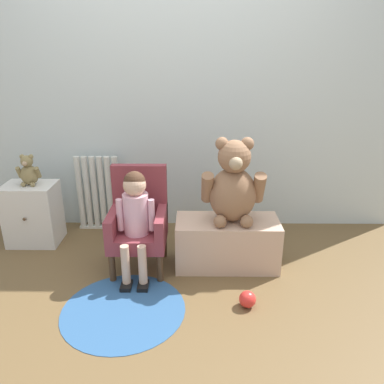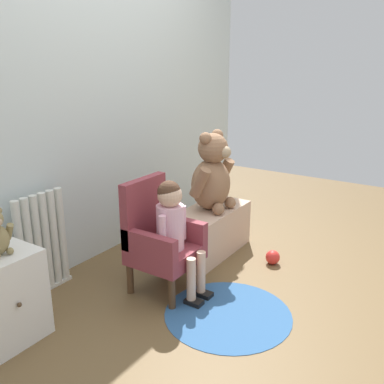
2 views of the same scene
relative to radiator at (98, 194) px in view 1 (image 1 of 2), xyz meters
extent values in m
plane|color=brown|center=(0.66, -1.07, -0.32)|extent=(6.00, 6.00, 0.00)
cube|color=silver|center=(0.66, 0.12, 0.88)|extent=(3.80, 0.05, 2.40)
cylinder|color=silver|center=(-0.16, 0.00, 0.01)|extent=(0.05, 0.05, 0.63)
cylinder|color=silver|center=(-0.09, 0.00, 0.01)|extent=(0.05, 0.05, 0.63)
cylinder|color=silver|center=(-0.03, 0.00, 0.01)|extent=(0.05, 0.05, 0.63)
cylinder|color=silver|center=(0.03, 0.00, 0.01)|extent=(0.05, 0.05, 0.63)
cylinder|color=silver|center=(0.09, 0.00, 0.01)|extent=(0.05, 0.05, 0.63)
cylinder|color=silver|center=(0.15, 0.00, 0.01)|extent=(0.05, 0.05, 0.63)
cube|color=silver|center=(0.00, 0.00, -0.31)|extent=(0.37, 0.05, 0.02)
cube|color=silver|center=(-0.46, -0.26, -0.07)|extent=(0.39, 0.29, 0.49)
sphere|color=#4C3823|center=(-0.46, -0.41, -0.05)|extent=(0.02, 0.02, 0.02)
cube|color=brown|center=(0.43, -0.64, -0.07)|extent=(0.38, 0.39, 0.10)
cube|color=brown|center=(0.43, -0.47, 0.19)|extent=(0.38, 0.06, 0.42)
cube|color=brown|center=(0.27, -0.64, 0.05)|extent=(0.06, 0.39, 0.14)
cube|color=brown|center=(0.59, -0.64, 0.05)|extent=(0.06, 0.39, 0.14)
cylinder|color=#4C331E|center=(0.27, -0.80, -0.22)|extent=(0.04, 0.04, 0.20)
cylinder|color=#4C331E|center=(0.59, -0.80, -0.22)|extent=(0.04, 0.04, 0.20)
cylinder|color=#4C331E|center=(0.27, -0.48, -0.22)|extent=(0.04, 0.04, 0.20)
cylinder|color=#4C331E|center=(0.59, -0.48, -0.22)|extent=(0.04, 0.04, 0.20)
cylinder|color=#E4ADBF|center=(0.43, -0.68, 0.12)|extent=(0.17, 0.17, 0.28)
sphere|color=#D8AD8E|center=(0.43, -0.68, 0.32)|extent=(0.15, 0.15, 0.15)
sphere|color=#472D1E|center=(0.43, -0.67, 0.34)|extent=(0.14, 0.14, 0.14)
cylinder|color=#D8AD8E|center=(0.37, -0.87, -0.16)|extent=(0.06, 0.06, 0.27)
cube|color=black|center=(0.37, -0.89, -0.31)|extent=(0.07, 0.11, 0.03)
cylinder|color=#D8AD8E|center=(0.48, -0.87, -0.16)|extent=(0.06, 0.06, 0.27)
cube|color=black|center=(0.48, -0.89, -0.31)|extent=(0.07, 0.11, 0.03)
cylinder|color=#E4ADBF|center=(0.32, -0.70, 0.12)|extent=(0.04, 0.04, 0.22)
cylinder|color=#E4ADBF|center=(0.53, -0.70, 0.12)|extent=(0.04, 0.04, 0.22)
cube|color=#CCA98E|center=(1.05, -0.59, -0.15)|extent=(0.72, 0.33, 0.35)
ellipsoid|color=#8F6749|center=(1.08, -0.58, 0.22)|extent=(0.32, 0.28, 0.38)
sphere|color=#8F6749|center=(1.08, -0.59, 0.49)|extent=(0.22, 0.22, 0.22)
sphere|color=tan|center=(1.08, -0.69, 0.47)|extent=(0.09, 0.09, 0.09)
sphere|color=#8F6749|center=(1.00, -0.58, 0.57)|extent=(0.09, 0.09, 0.09)
sphere|color=#8F6749|center=(1.16, -0.58, 0.57)|extent=(0.09, 0.09, 0.09)
cylinder|color=#8F6749|center=(0.90, -0.59, 0.28)|extent=(0.08, 0.17, 0.23)
cylinder|color=#8F6749|center=(1.25, -0.59, 0.28)|extent=(0.08, 0.17, 0.23)
sphere|color=#8F6749|center=(0.99, -0.70, 0.07)|extent=(0.09, 0.09, 0.09)
sphere|color=#8F6749|center=(1.17, -0.70, 0.07)|extent=(0.09, 0.09, 0.09)
ellipsoid|color=olive|center=(-0.44, -0.26, 0.25)|extent=(0.13, 0.11, 0.16)
sphere|color=olive|center=(-0.44, -0.26, 0.36)|extent=(0.09, 0.09, 0.09)
sphere|color=tan|center=(-0.44, -0.30, 0.35)|extent=(0.04, 0.04, 0.04)
sphere|color=olive|center=(-0.48, -0.26, 0.39)|extent=(0.04, 0.04, 0.04)
sphere|color=olive|center=(-0.41, -0.26, 0.39)|extent=(0.04, 0.04, 0.04)
cylinder|color=olive|center=(-0.51, -0.26, 0.27)|extent=(0.03, 0.07, 0.10)
cylinder|color=olive|center=(-0.37, -0.26, 0.27)|extent=(0.03, 0.07, 0.10)
sphere|color=olive|center=(-0.48, -0.30, 0.19)|extent=(0.04, 0.04, 0.04)
sphere|color=olive|center=(-0.41, -0.30, 0.19)|extent=(0.04, 0.04, 0.04)
cylinder|color=#2D5788|center=(0.39, -1.11, -0.32)|extent=(0.74, 0.74, 0.01)
sphere|color=red|center=(1.14, -1.07, -0.27)|extent=(0.10, 0.10, 0.10)
camera|label=1|loc=(0.82, -2.95, 1.14)|focal=35.00mm
camera|label=2|loc=(-1.53, -2.13, 1.10)|focal=40.00mm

